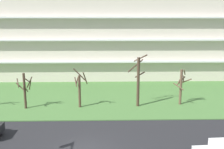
% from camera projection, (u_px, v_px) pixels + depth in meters
% --- Properties ---
extents(grass_lawn_strip, '(80.00, 16.00, 0.08)m').
position_uv_depth(grass_lawn_strip, '(94.00, 97.00, 32.60)').
color(grass_lawn_strip, '#477238').
rests_on(grass_lawn_strip, ground).
extents(apartment_building, '(50.99, 14.70, 13.10)m').
position_uv_depth(apartment_building, '(97.00, 37.00, 45.85)').
color(apartment_building, beige).
rests_on(apartment_building, ground).
extents(tree_left, '(1.81, 1.79, 3.93)m').
position_uv_depth(tree_left, '(25.00, 89.00, 27.71)').
color(tree_left, '#423023').
rests_on(tree_left, ground).
extents(tree_center, '(1.42, 1.41, 4.53)m').
position_uv_depth(tree_center, '(80.00, 88.00, 28.05)').
color(tree_center, '#4C3828').
rests_on(tree_center, ground).
extents(tree_right, '(2.15, 1.29, 5.79)m').
position_uv_depth(tree_right, '(138.00, 80.00, 28.42)').
color(tree_right, '#423023').
rests_on(tree_right, ground).
extents(tree_far_right, '(2.07, 2.06, 4.13)m').
position_uv_depth(tree_far_right, '(181.00, 86.00, 29.12)').
color(tree_far_right, brown).
rests_on(tree_far_right, ground).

